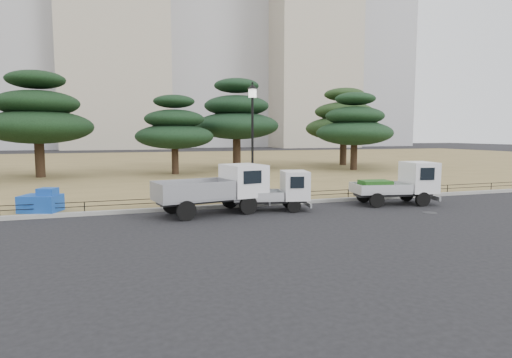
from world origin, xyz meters
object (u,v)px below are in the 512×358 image
object	(u,v)px
street_lamp	(252,123)
truck_kei_front	(277,191)
truck_large	(218,187)
truck_kei_rear	(400,183)
tarp_pile	(41,202)

from	to	relation	value
street_lamp	truck_kei_front	bearing A→B (deg)	-70.39
truck_large	truck_kei_rear	world-z (taller)	truck_large
truck_kei_rear	street_lamp	world-z (taller)	street_lamp
truck_kei_front	truck_kei_rear	xyz separation A→B (m)	(5.99, -0.27, 0.14)
truck_large	truck_kei_front	size ratio (longest dim) A/B	1.41
truck_kei_rear	street_lamp	xyz separation A→B (m)	(-6.56, 1.86, 2.76)
street_lamp	tarp_pile	world-z (taller)	street_lamp
truck_kei_rear	truck_kei_front	bearing A→B (deg)	-173.19
truck_kei_rear	tarp_pile	size ratio (longest dim) A/B	2.29
tarp_pile	truck_large	bearing A→B (deg)	-14.54
truck_large	tarp_pile	size ratio (longest dim) A/B	2.77
truck_large	tarp_pile	bearing A→B (deg)	154.25
truck_large	truck_kei_rear	size ratio (longest dim) A/B	1.21
truck_large	truck_kei_front	xyz separation A→B (m)	(2.53, -0.16, -0.26)
truck_kei_rear	tarp_pile	distance (m)	15.47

